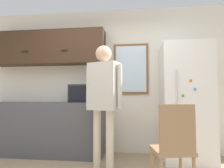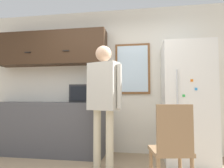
{
  "view_description": "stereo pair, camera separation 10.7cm",
  "coord_description": "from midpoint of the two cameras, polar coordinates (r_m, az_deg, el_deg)",
  "views": [
    {
      "loc": [
        0.53,
        -1.9,
        1.02
      ],
      "look_at": [
        0.17,
        1.01,
        1.21
      ],
      "focal_mm": 32.0,
      "sensor_mm": 36.0,
      "label": 1
    },
    {
      "loc": [
        0.64,
        -1.89,
        1.02
      ],
      "look_at": [
        0.17,
        1.01,
        1.21
      ],
      "focal_mm": 32.0,
      "sensor_mm": 36.0,
      "label": 2
    }
  ],
  "objects": [
    {
      "name": "back_wall",
      "position": [
        3.82,
        -1.79,
        1.2
      ],
      "size": [
        6.0,
        0.06,
        2.7
      ],
      "color": "silver",
      "rests_on": "ground_plane"
    },
    {
      "name": "counter",
      "position": [
        3.88,
        -19.66,
        -11.79
      ],
      "size": [
        2.15,
        0.59,
        0.93
      ],
      "color": "#4C4C51",
      "rests_on": "ground_plane"
    },
    {
      "name": "chair",
      "position": [
        2.29,
        15.98,
        -16.31
      ],
      "size": [
        0.47,
        0.47,
        0.94
      ],
      "rotation": [
        0.0,
        0.0,
        3.32
      ],
      "color": "#997551",
      "rests_on": "ground_plane"
    },
    {
      "name": "upper_cabinets",
      "position": [
        4.06,
        -18.37,
        9.68
      ],
      "size": [
        2.15,
        0.36,
        0.63
      ],
      "color": "#3D2819"
    },
    {
      "name": "person",
      "position": [
        2.89,
        -3.51,
        -2.34
      ],
      "size": [
        0.56,
        0.36,
        1.77
      ],
      "rotation": [
        0.0,
        0.0,
        -0.37
      ],
      "color": "beige",
      "rests_on": "ground_plane"
    },
    {
      "name": "refrigerator",
      "position": [
        3.45,
        19.4,
        -4.85
      ],
      "size": [
        0.75,
        0.73,
        1.88
      ],
      "color": "white",
      "rests_on": "ground_plane"
    },
    {
      "name": "window",
      "position": [
        3.76,
        4.63,
        4.32
      ],
      "size": [
        0.64,
        0.05,
        0.94
      ],
      "color": "brown"
    },
    {
      "name": "microwave",
      "position": [
        3.56,
        -8.86,
        -2.73
      ],
      "size": [
        0.47,
        0.39,
        0.31
      ],
      "color": "#232326",
      "rests_on": "counter"
    }
  ]
}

